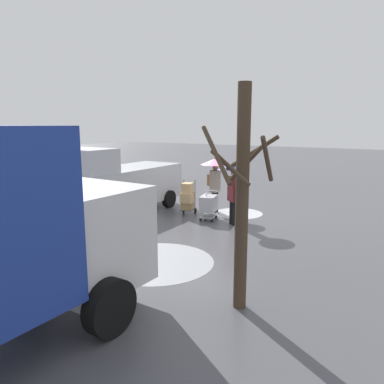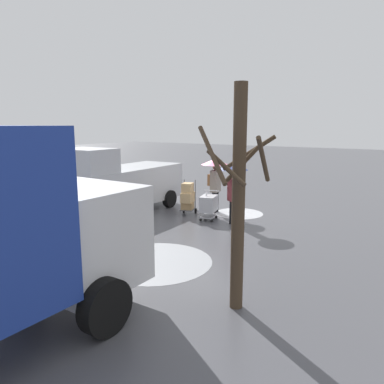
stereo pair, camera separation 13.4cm
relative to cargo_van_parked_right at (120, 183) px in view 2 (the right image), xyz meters
The scene contains 9 objects.
ground_plane 3.80m from the cargo_van_parked_right, 155.70° to the right, with size 90.00×90.00×0.00m, color #4C4C51.
slush_patch_near_cluster 4.71m from the cargo_van_parked_right, 146.40° to the right, with size 1.87×1.87×0.01m, color silver.
slush_patch_under_van 5.53m from the cargo_van_parked_right, 143.14° to the left, with size 2.91×2.91×0.01m, color #999BA0.
cargo_van_parked_right is the anchor object (origin of this frame).
shopping_cart_vendor 3.53m from the cargo_van_parked_right, 162.35° to the right, with size 0.75×0.94×1.04m.
hand_dolly_boxes 2.64m from the cargo_van_parked_right, 151.01° to the right, with size 0.70×0.82×1.32m.
pedestrian_pink_side 4.45m from the cargo_van_parked_right, 166.90° to the right, with size 1.04×1.04×2.15m.
pedestrian_black_side 3.65m from the cargo_van_parked_right, 143.88° to the right, with size 1.04×1.04×2.15m.
bare_tree_near 8.29m from the cargo_van_parked_right, 149.41° to the left, with size 1.32×1.37×4.11m.
Camera 2 is at (-6.65, 11.48, 3.39)m, focal length 34.22 mm.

